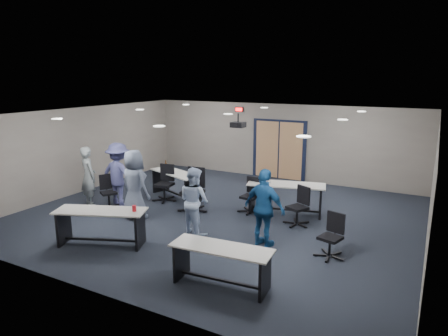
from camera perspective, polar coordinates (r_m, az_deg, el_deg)
The scene contains 25 objects.
floor at distance 10.86m, azimuth -0.68°, elevation -6.67°, with size 10.00×10.00×0.00m, color black.
back_wall at distance 14.52m, azimuth 7.93°, elevation 3.73°, with size 10.00×0.04×2.70m, color gray.
front_wall at distance 7.04m, azimuth -18.81°, elevation -6.83°, with size 10.00×0.04×2.70m, color gray.
left_wall at distance 13.58m, azimuth -19.53°, elevation 2.47°, with size 0.04×9.00×2.70m, color gray.
right_wall at distance 9.24m, azimuth 27.61°, elevation -2.96°, with size 0.04×9.00×2.70m, color gray.
ceiling at distance 10.27m, azimuth -0.72°, elevation 7.66°, with size 10.00×9.00×0.04m, color white.
double_door at distance 14.53m, azimuth 7.84°, elevation 2.55°, with size 2.00×0.07×2.20m.
exit_sign at distance 14.96m, azimuth 2.18°, elevation 8.37°, with size 0.32×0.07×0.18m.
ceiling_projector at distance 10.61m, azimuth 2.02°, elevation 6.22°, with size 0.35×0.32×0.37m.
ceiling_can_lights at distance 10.49m, azimuth -0.05°, elevation 7.61°, with size 6.24×5.74×0.02m, color silver, non-canonical shape.
table_front_left at distance 9.24m, azimuth -17.11°, elevation -7.24°, with size 2.07×1.36×0.93m.
table_front_right at distance 7.21m, azimuth -0.38°, elevation -12.92°, with size 1.86×0.75×0.74m.
table_back_left at distance 12.33m, azimuth -6.89°, elevation -1.71°, with size 2.04×1.28×1.08m.
table_back_right at distance 10.91m, azimuth 8.84°, elevation -3.59°, with size 2.17×1.18×0.84m.
chair_back_a at distance 12.01m, azimuth -8.56°, elevation -2.18°, with size 0.68×0.68×1.08m, color black, non-canonical shape.
chair_back_b at distance 10.98m, azimuth -4.52°, elevation -3.19°, with size 0.76×0.76×1.21m, color black, non-canonical shape.
chair_back_c at distance 10.92m, azimuth 3.68°, elevation -3.94°, with size 0.60×0.60×0.96m, color black, non-canonical shape.
chair_back_d at distance 10.15m, azimuth 10.42°, elevation -5.39°, with size 0.62×0.62×0.98m, color black, non-canonical shape.
chair_loose_left at distance 11.79m, azimuth -16.17°, elevation -3.24°, with size 0.58×0.58×0.93m, color black, non-canonical shape.
chair_loose_right at distance 8.55m, azimuth 14.95°, elevation -9.39°, with size 0.58×0.58×0.93m, color black, non-canonical shape.
person_gray at distance 12.00m, azimuth -18.79°, elevation -1.15°, with size 0.63×0.41×1.73m, color gray.
person_plaid at distance 10.57m, azimuth -12.67°, elevation -2.34°, with size 0.89×0.58×1.83m, color slate.
person_lightblue at distance 9.41m, azimuth -4.28°, elevation -4.68°, with size 0.78×0.61×1.60m, color #B2C7EB.
person_navy at distance 8.71m, azimuth 5.81°, elevation -5.74°, with size 1.02×0.42×1.74m, color navy.
person_back at distance 11.77m, azimuth -14.81°, elevation -0.90°, with size 1.18×0.68×1.83m, color #44467B.
Camera 1 is at (4.95, -8.95, 3.65)m, focal length 32.00 mm.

